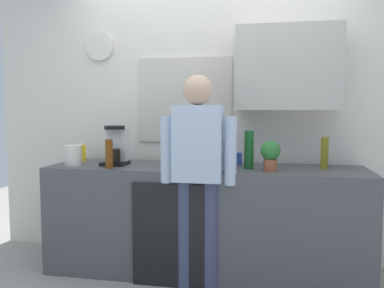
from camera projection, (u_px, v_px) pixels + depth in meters
name	position (u px, v px, depth m)	size (l,w,h in m)	color
ground_plane	(198.00, 287.00, 3.03)	(8.00, 8.00, 0.00)	#9E998E
kitchen_counter	(204.00, 220.00, 3.28)	(2.57, 0.64, 0.88)	#4C4C51
dishwasher_panel	(168.00, 236.00, 3.00)	(0.56, 0.02, 0.80)	black
back_wall_assembly	(221.00, 108.00, 3.58)	(4.17, 0.42, 2.60)	silver
coffee_maker	(116.00, 147.00, 3.35)	(0.20, 0.20, 0.33)	black
bottle_dark_sauce	(205.00, 156.00, 3.20)	(0.06, 0.06, 0.18)	black
bottle_green_wine	(249.00, 150.00, 3.12)	(0.07, 0.07, 0.30)	#195923
bottle_red_vinegar	(222.00, 154.00, 3.20)	(0.06, 0.06, 0.22)	maroon
bottle_olive_oil	(325.00, 153.00, 3.11)	(0.06, 0.06, 0.25)	olive
bottle_amber_beer	(109.00, 154.00, 3.15)	(0.06, 0.06, 0.23)	brown
cup_yellow_cup	(175.00, 164.00, 3.11)	(0.07, 0.07, 0.09)	yellow
cup_blue_mug	(237.00, 159.00, 3.36)	(0.08, 0.08, 0.10)	#3351B2
potted_plant	(270.00, 154.00, 3.01)	(0.15, 0.15, 0.23)	#9E5638
dish_soap	(83.00, 152.00, 3.59)	(0.06, 0.06, 0.18)	yellow
storage_canister	(73.00, 155.00, 3.30)	(0.14, 0.14, 0.17)	silver
person_at_sink	(198.00, 164.00, 2.94)	(0.57, 0.22, 1.60)	#3F4766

